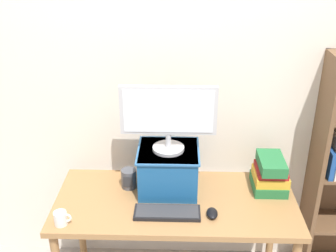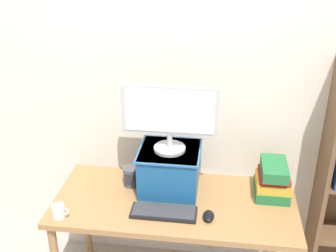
% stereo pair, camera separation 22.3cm
% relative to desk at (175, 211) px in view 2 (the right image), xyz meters
% --- Properties ---
extents(back_wall, '(7.00, 0.08, 2.60)m').
position_rel_desk_xyz_m(back_wall, '(0.00, 0.44, 0.63)').
color(back_wall, beige).
rests_on(back_wall, ground_plane).
extents(desk, '(1.46, 0.66, 0.75)m').
position_rel_desk_xyz_m(desk, '(0.00, 0.00, 0.00)').
color(desk, '#9E7042').
rests_on(desk, ground_plane).
extents(riser_box, '(0.38, 0.36, 0.28)m').
position_rel_desk_xyz_m(riser_box, '(-0.05, 0.13, 0.23)').
color(riser_box, '#195189').
rests_on(riser_box, desk).
extents(computer_monitor, '(0.57, 0.19, 0.41)m').
position_rel_desk_xyz_m(computer_monitor, '(-0.05, 0.13, 0.59)').
color(computer_monitor, '#B7B7BA').
rests_on(computer_monitor, riser_box).
extents(keyboard, '(0.38, 0.14, 0.02)m').
position_rel_desk_xyz_m(keyboard, '(-0.05, -0.14, 0.09)').
color(keyboard, black).
rests_on(keyboard, desk).
extents(computer_mouse, '(0.06, 0.10, 0.04)m').
position_rel_desk_xyz_m(computer_mouse, '(0.21, -0.15, 0.10)').
color(computer_mouse, black).
rests_on(computer_mouse, desk).
extents(book_stack, '(0.21, 0.26, 0.22)m').
position_rel_desk_xyz_m(book_stack, '(0.59, 0.14, 0.19)').
color(book_stack, '#236B38').
rests_on(book_stack, desk).
extents(coffee_mug, '(0.10, 0.07, 0.08)m').
position_rel_desk_xyz_m(coffee_mug, '(-0.63, -0.25, 0.12)').
color(coffee_mug, white).
rests_on(coffee_mug, desk).
extents(desk_speaker, '(0.10, 0.10, 0.12)m').
position_rel_desk_xyz_m(desk_speaker, '(-0.30, 0.13, 0.14)').
color(desk_speaker, '#4C4C51').
rests_on(desk_speaker, desk).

